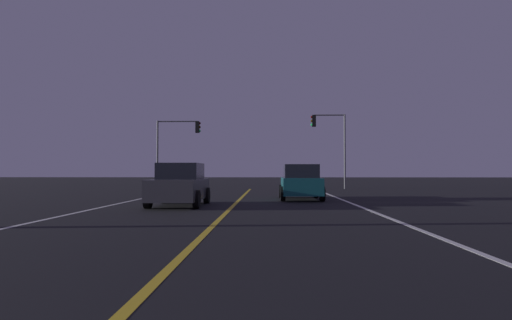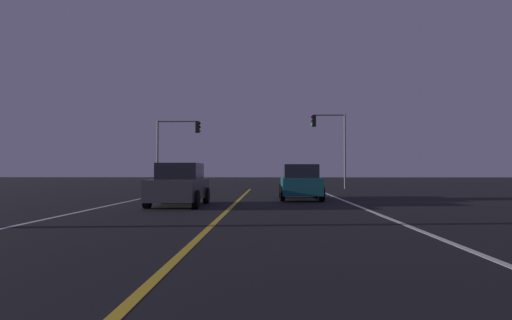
% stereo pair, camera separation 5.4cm
% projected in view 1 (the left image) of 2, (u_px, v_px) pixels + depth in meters
% --- Properties ---
extents(lane_edge_right, '(0.16, 41.08, 0.01)m').
position_uv_depth(lane_edge_right, '(384.00, 216.00, 13.72)').
color(lane_edge_right, silver).
rests_on(lane_edge_right, ground).
extents(lane_edge_left, '(0.16, 41.08, 0.01)m').
position_uv_depth(lane_edge_left, '(65.00, 215.00, 14.00)').
color(lane_edge_left, silver).
rests_on(lane_edge_left, ground).
extents(lane_center_divider, '(0.16, 41.08, 0.01)m').
position_uv_depth(lane_center_divider, '(223.00, 216.00, 13.86)').
color(lane_center_divider, gold).
rests_on(lane_center_divider, ground).
extents(car_ahead_far, '(2.02, 4.30, 1.70)m').
position_uv_depth(car_ahead_far, '(301.00, 183.00, 21.80)').
color(car_ahead_far, black).
rests_on(car_ahead_far, ground).
extents(car_oncoming, '(2.02, 4.30, 1.70)m').
position_uv_depth(car_oncoming, '(180.00, 185.00, 17.86)').
color(car_oncoming, black).
rests_on(car_oncoming, ground).
extents(traffic_light_near_right, '(2.70, 0.36, 5.79)m').
position_uv_depth(traffic_light_near_right, '(329.00, 134.00, 34.81)').
color(traffic_light_near_right, '#4C4C51').
rests_on(traffic_light_near_right, ground).
extents(traffic_light_near_left, '(3.48, 0.36, 5.33)m').
position_uv_depth(traffic_light_near_left, '(178.00, 138.00, 35.14)').
color(traffic_light_near_left, '#4C4C51').
rests_on(traffic_light_near_left, ground).
extents(street_lamp_right_near, '(2.21, 0.44, 7.88)m').
position_uv_depth(street_lamp_right_near, '(510.00, 0.00, 9.49)').
color(street_lamp_right_near, '#4C4C51').
rests_on(street_lamp_right_near, ground).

